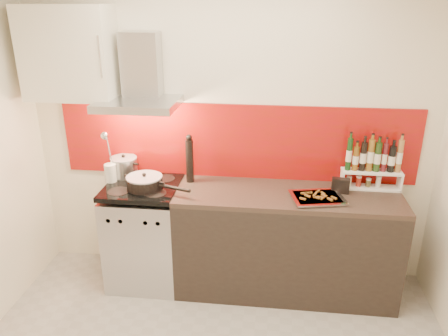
# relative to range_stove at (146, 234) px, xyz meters

# --- Properties ---
(back_wall) EXTENTS (3.40, 0.02, 2.60)m
(back_wall) POSITION_rel_range_stove_xyz_m (0.70, 0.30, 0.86)
(back_wall) COLOR silver
(back_wall) RESTS_ON ground
(backsplash) EXTENTS (3.00, 0.02, 0.64)m
(backsplash) POSITION_rel_range_stove_xyz_m (0.75, 0.29, 0.78)
(backsplash) COLOR maroon
(backsplash) RESTS_ON back_wall
(range_stove) EXTENTS (0.60, 0.60, 0.91)m
(range_stove) POSITION_rel_range_stove_xyz_m (0.00, 0.00, 0.00)
(range_stove) COLOR #B7B7BA
(range_stove) RESTS_ON ground
(counter) EXTENTS (1.80, 0.60, 0.90)m
(counter) POSITION_rel_range_stove_xyz_m (1.20, 0.00, 0.01)
(counter) COLOR black
(counter) RESTS_ON ground
(range_hood) EXTENTS (0.62, 0.50, 0.61)m
(range_hood) POSITION_rel_range_stove_xyz_m (0.00, 0.14, 1.30)
(range_hood) COLOR #B7B7BA
(range_hood) RESTS_ON back_wall
(upper_cabinet) EXTENTS (0.70, 0.35, 0.72)m
(upper_cabinet) POSITION_rel_range_stove_xyz_m (-0.55, 0.13, 1.51)
(upper_cabinet) COLOR white
(upper_cabinet) RESTS_ON back_wall
(stock_pot) EXTENTS (0.23, 0.23, 0.20)m
(stock_pot) POSITION_rel_range_stove_xyz_m (-0.21, 0.18, 0.55)
(stock_pot) COLOR #B7B7BA
(stock_pot) RESTS_ON range_stove
(saute_pan) EXTENTS (0.55, 0.29, 0.13)m
(saute_pan) POSITION_rel_range_stove_xyz_m (0.05, -0.06, 0.52)
(saute_pan) COLOR black
(saute_pan) RESTS_ON range_stove
(utensil_jar) EXTENTS (0.10, 0.15, 0.46)m
(utensil_jar) POSITION_rel_range_stove_xyz_m (-0.28, 0.03, 0.60)
(utensil_jar) COLOR silver
(utensil_jar) RESTS_ON range_stove
(pepper_mill) EXTENTS (0.06, 0.06, 0.41)m
(pepper_mill) POSITION_rel_range_stove_xyz_m (0.38, 0.14, 0.66)
(pepper_mill) COLOR black
(pepper_mill) RESTS_ON counter
(step_shelf) EXTENTS (0.47, 0.13, 0.42)m
(step_shelf) POSITION_rel_range_stove_xyz_m (1.86, 0.18, 0.65)
(step_shelf) COLOR white
(step_shelf) RESTS_ON counter
(caddy_box) EXTENTS (0.15, 0.08, 0.12)m
(caddy_box) POSITION_rel_range_stove_xyz_m (1.61, 0.07, 0.52)
(caddy_box) COLOR black
(caddy_box) RESTS_ON counter
(baking_tray) EXTENTS (0.45, 0.38, 0.03)m
(baking_tray) POSITION_rel_range_stove_xyz_m (1.42, -0.09, 0.47)
(baking_tray) COLOR silver
(baking_tray) RESTS_ON counter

